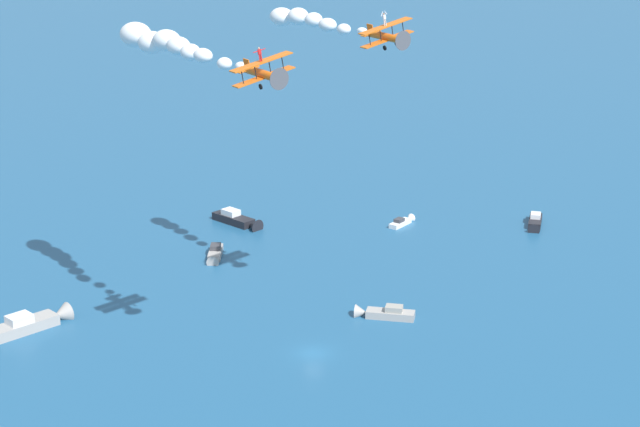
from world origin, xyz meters
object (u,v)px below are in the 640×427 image
object	(u,v)px
motorboat_offshore	(239,220)
motorboat_trailing	(215,254)
motorboat_near_centre	(403,222)
motorboat_inshore	(382,313)
motorboat_far_port	(535,223)
wingwalker_wingman	(260,53)
wingwalker_lead	(384,18)
biplane_wingman	(263,73)
biplane_lead	(387,36)
motorboat_far_stbd	(35,322)

from	to	relation	value
motorboat_offshore	motorboat_trailing	size ratio (longest dim) A/B	1.44
motorboat_near_centre	motorboat_inshore	distance (m)	38.57
motorboat_far_port	motorboat_offshore	bearing A→B (deg)	-52.22
wingwalker_wingman	motorboat_far_port	bearing A→B (deg)	-176.26
motorboat_offshore	wingwalker_wingman	world-z (taller)	wingwalker_wingman
motorboat_inshore	motorboat_trailing	world-z (taller)	motorboat_inshore
motorboat_far_port	wingwalker_wingman	size ratio (longest dim) A/B	5.12
wingwalker_lead	wingwalker_wingman	distance (m)	21.72
motorboat_trailing	biplane_wingman	size ratio (longest dim) A/B	0.92
wingwalker_lead	biplane_wingman	xyz separation A→B (m)	(21.30, -0.22, -3.21)
biplane_wingman	motorboat_near_centre	bearing A→B (deg)	-159.37
motorboat_offshore	motorboat_trailing	world-z (taller)	motorboat_offshore
motorboat_trailing	wingwalker_wingman	bearing A→B (deg)	50.92
motorboat_far_port	motorboat_offshore	size ratio (longest dim) A/B	0.79
motorboat_far_port	motorboat_inshore	xyz separation A→B (m)	(45.90, 2.15, 0.02)
wingwalker_lead	motorboat_offshore	bearing A→B (deg)	-115.68
biplane_lead	biplane_wingman	xyz separation A→B (m)	(21.70, -0.32, -1.06)
motorboat_near_centre	motorboat_inshore	size ratio (longest dim) A/B	0.73
motorboat_near_centre	motorboat_trailing	xyz separation A→B (m)	(30.80, -13.32, 0.12)
biplane_lead	wingwalker_wingman	distance (m)	22.12
motorboat_far_port	wingwalker_wingman	distance (m)	82.28
motorboat_near_centre	motorboat_offshore	size ratio (longest dim) A/B	0.59
motorboat_far_stbd	motorboat_inshore	distance (m)	45.47
motorboat_far_port	wingwalker_wingman	xyz separation A→B (m)	(72.35, 4.73, 38.91)
motorboat_near_centre	motorboat_offshore	world-z (taller)	motorboat_offshore
motorboat_near_centre	wingwalker_wingman	distance (m)	74.68
biplane_wingman	motorboat_offshore	bearing A→B (deg)	-134.30
motorboat_near_centre	wingwalker_lead	bearing A→B (deg)	30.69
motorboat_trailing	biplane_lead	size ratio (longest dim) A/B	0.92
motorboat_far_stbd	motorboat_inshore	xyz separation A→B (m)	(-30.96, 33.31, -0.24)
motorboat_offshore	wingwalker_wingman	size ratio (longest dim) A/B	6.50
wingwalker_wingman	motorboat_offshore	bearing A→B (deg)	-134.63
biplane_lead	motorboat_far_port	bearing A→B (deg)	-174.14
motorboat_offshore	wingwalker_wingman	distance (m)	71.94
motorboat_far_stbd	biplane_wingman	distance (m)	51.52
motorboat_inshore	motorboat_trailing	xyz separation A→B (m)	(-2.40, -32.95, -0.05)
biplane_lead	wingwalker_wingman	bearing A→B (deg)	-1.10
wingwalker_wingman	motorboat_near_centre	bearing A→B (deg)	-159.58
motorboat_far_port	motorboat_inshore	distance (m)	45.95
wingwalker_lead	motorboat_trailing	bearing A→B (deg)	-101.29
motorboat_inshore	motorboat_offshore	world-z (taller)	motorboat_offshore
motorboat_far_stbd	motorboat_offshore	world-z (taller)	motorboat_far_stbd
motorboat_far_port	biplane_lead	distance (m)	63.13
motorboat_inshore	biplane_lead	bearing A→B (deg)	34.59
motorboat_far_port	biplane_wingman	size ratio (longest dim) A/B	1.05
motorboat_near_centre	motorboat_far_stbd	distance (m)	65.61
motorboat_far_stbd	wingwalker_lead	size ratio (longest dim) A/B	6.28
wingwalker_lead	biplane_wingman	bearing A→B (deg)	-0.59
motorboat_far_stbd	motorboat_far_port	bearing A→B (deg)	157.93
motorboat_far_stbd	biplane_lead	bearing A→B (deg)	126.22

